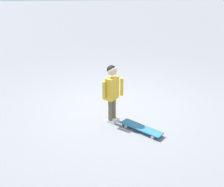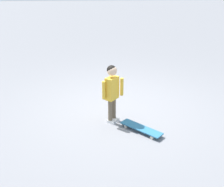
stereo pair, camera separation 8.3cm
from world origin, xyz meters
The scene contains 3 objects.
ground_plane centered at (0.00, 0.00, 0.00)m, with size 50.00×50.00×0.00m, color gray.
child_person centered at (0.19, 0.54, 0.66)m, with size 0.38×0.28×1.06m.
skateboard centered at (-0.28, 0.91, 0.06)m, with size 0.69×0.67×0.07m.
Camera 2 is at (0.39, 4.86, 2.44)m, focal length 43.59 mm.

